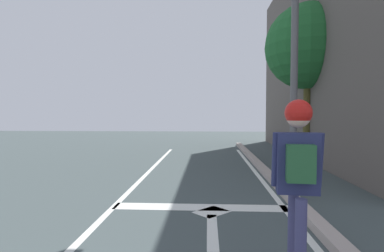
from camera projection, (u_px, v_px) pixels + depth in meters
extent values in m
cube|color=silver|center=(90.00, 231.00, 4.49)|extent=(0.12, 20.00, 0.01)
cube|color=silver|center=(306.00, 235.00, 4.32)|extent=(0.12, 20.00, 0.01)
cube|color=silver|center=(202.00, 207.00, 5.61)|extent=(3.30, 0.40, 0.01)
cube|color=silver|center=(212.00, 230.00, 4.51)|extent=(0.16, 1.40, 0.01)
cube|color=silver|center=(212.00, 212.00, 5.35)|extent=(0.71, 0.71, 0.01)
cube|color=#A79A91|center=(324.00, 231.00, 4.31)|extent=(0.24, 24.00, 0.14)
cylinder|color=#434372|center=(293.00, 228.00, 3.25)|extent=(0.11, 0.11, 0.86)
cylinder|color=#434372|center=(301.00, 244.00, 2.85)|extent=(0.11, 0.11, 0.86)
cube|color=navy|center=(298.00, 163.00, 3.02)|extent=(0.42, 0.22, 0.61)
cylinder|color=navy|center=(275.00, 159.00, 3.08)|extent=(0.07, 0.12, 0.55)
cylinder|color=navy|center=(319.00, 160.00, 3.02)|extent=(0.07, 0.13, 0.55)
sphere|color=beige|center=(298.00, 116.00, 3.00)|extent=(0.24, 0.24, 0.24)
sphere|color=red|center=(298.00, 113.00, 3.00)|extent=(0.27, 0.27, 0.27)
cube|color=#275C35|center=(300.00, 163.00, 2.88)|extent=(0.27, 0.17, 0.36)
cylinder|color=#575557|center=(294.00, 70.00, 6.89)|extent=(0.16, 0.16, 5.45)
cylinder|color=#4F4821|center=(307.00, 117.00, 10.69)|extent=(0.27, 0.27, 3.17)
sphere|color=#21622D|center=(308.00, 46.00, 10.58)|extent=(2.98, 2.98, 2.98)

